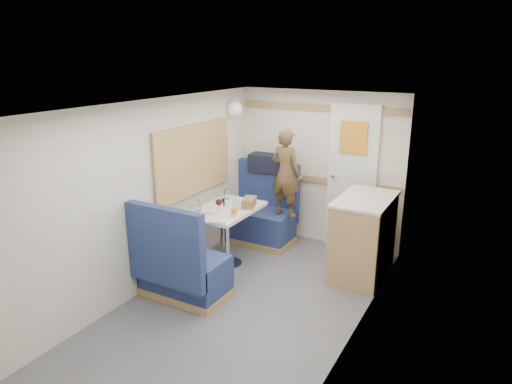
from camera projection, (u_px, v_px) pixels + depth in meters
The scene contains 28 objects.
floor at pixel (228, 320), 4.34m from camera, with size 4.50×4.50×0.00m, color #515156.
ceiling at pixel (224, 108), 3.75m from camera, with size 4.50×4.50×0.00m, color silver.
wall_back at pixel (319, 168), 5.93m from camera, with size 2.20×0.02×2.00m, color silver.
wall_left at pixel (133, 203), 4.55m from camera, with size 0.02×4.50×2.00m, color silver.
wall_right at pixel (346, 246), 3.54m from camera, with size 0.02×4.50×2.00m, color silver.
oak_trim_low at pixel (318, 180), 5.96m from camera, with size 2.15×0.02×0.08m, color #A9864C.
oak_trim_high at pixel (321, 108), 5.69m from camera, with size 2.15×0.02×0.08m, color #A9864C.
side_window at pixel (194, 159), 5.31m from camera, with size 0.04×1.30×0.72m, color #ABB599.
rear_door at pixel (352, 175), 5.70m from camera, with size 0.62×0.12×1.86m.
dinette_table at pixel (226, 221), 5.31m from camera, with size 0.62×0.92×0.72m.
bench_far at pixel (261, 219), 6.11m from camera, with size 0.90×0.59×1.05m.
bench_near at pixel (181, 271), 4.66m from camera, with size 0.90×0.59×1.05m.
ledge at pixel (270, 173), 6.16m from camera, with size 0.90×0.14×0.04m, color #A9864C.
dome_light at pixel (234, 109), 5.86m from camera, with size 0.20×0.20×0.20m, color white.
galley_counter at pixel (363, 236), 5.12m from camera, with size 0.57×0.92×0.92m.
person at pixel (286, 173), 5.67m from camera, with size 0.41×0.27×1.11m, color brown.
duffel_bag at pixel (268, 163), 6.13m from camera, with size 0.50×0.24×0.24m, color black.
tray at pixel (217, 217), 4.96m from camera, with size 0.28×0.37×0.02m, color silver.
orange_fruit at pixel (234, 211), 4.99m from camera, with size 0.07×0.07×0.07m, color orange.
cheese_block at pixel (210, 213), 5.01m from camera, with size 0.11×0.06×0.04m, color #E6E085.
wine_glass at pixel (219, 203), 5.06m from camera, with size 0.08×0.08×0.17m.
tumbler_left at pixel (198, 206), 5.16m from camera, with size 0.07×0.07×0.12m, color silver.
tumbler_mid at pixel (227, 194), 5.59m from camera, with size 0.07×0.07×0.12m, color white.
tumbler_right at pixel (235, 204), 5.23m from camera, with size 0.06×0.06×0.10m, color white.
beer_glass at pixel (250, 203), 5.28m from camera, with size 0.06×0.06×0.09m, color #954F15.
pepper_grinder at pixel (223, 202), 5.35m from camera, with size 0.03×0.03×0.09m, color black.
salt_grinder at pixel (222, 206), 5.22m from camera, with size 0.03×0.03×0.08m, color white.
bread_loaf at pixel (249, 202), 5.31m from camera, with size 0.13×0.24×0.10m, color brown.
Camera 1 is at (2.06, -3.19, 2.43)m, focal length 32.00 mm.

